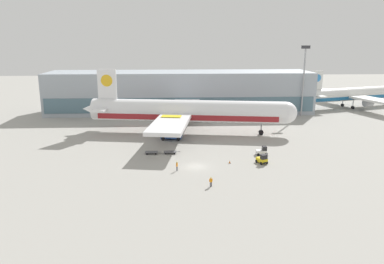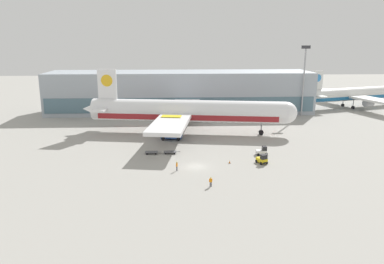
{
  "view_description": "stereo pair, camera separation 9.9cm",
  "coord_description": "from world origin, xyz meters",
  "px_view_note": "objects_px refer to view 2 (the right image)",
  "views": [
    {
      "loc": [
        -4.44,
        -70.78,
        24.58
      ],
      "look_at": [
        -0.2,
        12.58,
        4.0
      ],
      "focal_mm": 35.0,
      "sensor_mm": 36.0,
      "label": 1
    },
    {
      "loc": [
        -4.34,
        -70.79,
        24.58
      ],
      "look_at": [
        -0.2,
        12.58,
        4.0
      ],
      "focal_mm": 35.0,
      "sensor_mm": 36.0,
      "label": 2
    }
  ],
  "objects_px": {
    "airplane_distant": "(355,94)",
    "ground_crew_near": "(177,165)",
    "airplane_main": "(185,112)",
    "ground_crew_far": "(211,181)",
    "baggage_dolly_second": "(170,152)",
    "traffic_cone_near": "(230,162)",
    "baggage_tug_mid": "(262,159)",
    "baggage_dolly_lead": "(152,152)",
    "light_mast": "(304,76)",
    "scissor_lift_loader": "(172,131)",
    "baggage_tug_foreground": "(262,151)"
  },
  "relations": [
    {
      "from": "airplane_distant",
      "to": "ground_crew_near",
      "type": "height_order",
      "value": "airplane_distant"
    },
    {
      "from": "airplane_main",
      "to": "airplane_distant",
      "type": "xyz_separation_m",
      "value": [
        64.71,
        36.65,
        -1.02
      ]
    },
    {
      "from": "airplane_main",
      "to": "ground_crew_far",
      "type": "xyz_separation_m",
      "value": [
        3.31,
        -38.8,
        -4.81
      ]
    },
    {
      "from": "baggage_dolly_second",
      "to": "traffic_cone_near",
      "type": "xyz_separation_m",
      "value": [
        12.24,
        -7.32,
        -0.09
      ]
    },
    {
      "from": "baggage_tug_mid",
      "to": "baggage_dolly_lead",
      "type": "relative_size",
      "value": 0.75
    },
    {
      "from": "ground_crew_far",
      "to": "baggage_tug_mid",
      "type": "bearing_deg",
      "value": -139.35
    },
    {
      "from": "baggage_dolly_second",
      "to": "ground_crew_far",
      "type": "height_order",
      "value": "ground_crew_far"
    },
    {
      "from": "airplane_distant",
      "to": "ground_crew_far",
      "type": "distance_m",
      "value": 97.35
    },
    {
      "from": "light_mast",
      "to": "airplane_main",
      "type": "distance_m",
      "value": 45.48
    },
    {
      "from": "airplane_distant",
      "to": "baggage_tug_mid",
      "type": "height_order",
      "value": "airplane_distant"
    },
    {
      "from": "light_mast",
      "to": "baggage_tug_mid",
      "type": "relative_size",
      "value": 8.2
    },
    {
      "from": "scissor_lift_loader",
      "to": "baggage_dolly_second",
      "type": "xyz_separation_m",
      "value": [
        -0.31,
        -12.48,
        -1.86
      ]
    },
    {
      "from": "scissor_lift_loader",
      "to": "ground_crew_far",
      "type": "height_order",
      "value": "scissor_lift_loader"
    },
    {
      "from": "ground_crew_near",
      "to": "ground_crew_far",
      "type": "distance_m",
      "value": 10.15
    },
    {
      "from": "baggage_tug_mid",
      "to": "baggage_dolly_second",
      "type": "xyz_separation_m",
      "value": [
        -18.86,
        7.81,
        -0.49
      ]
    },
    {
      "from": "airplane_distant",
      "to": "baggage_tug_mid",
      "type": "relative_size",
      "value": 16.69
    },
    {
      "from": "baggage_dolly_second",
      "to": "traffic_cone_near",
      "type": "distance_m",
      "value": 14.26
    },
    {
      "from": "light_mast",
      "to": "baggage_tug_mid",
      "type": "xyz_separation_m",
      "value": [
        -24.44,
        -48.19,
        -12.39
      ]
    },
    {
      "from": "baggage_dolly_lead",
      "to": "baggage_tug_mid",
      "type": "bearing_deg",
      "value": -18.91
    },
    {
      "from": "ground_crew_near",
      "to": "light_mast",
      "type": "bearing_deg",
      "value": 161.58
    },
    {
      "from": "ground_crew_near",
      "to": "airplane_main",
      "type": "bearing_deg",
      "value": -163.95
    },
    {
      "from": "baggage_tug_foreground",
      "to": "traffic_cone_near",
      "type": "xyz_separation_m",
      "value": [
        -7.94,
        -5.21,
        -0.57
      ]
    },
    {
      "from": "light_mast",
      "to": "baggage_tug_mid",
      "type": "distance_m",
      "value": 55.44
    },
    {
      "from": "scissor_lift_loader",
      "to": "traffic_cone_near",
      "type": "xyz_separation_m",
      "value": [
        11.94,
        -19.8,
        -1.94
      ]
    },
    {
      "from": "scissor_lift_loader",
      "to": "ground_crew_near",
      "type": "relative_size",
      "value": 3.25
    },
    {
      "from": "airplane_main",
      "to": "baggage_tug_foreground",
      "type": "xyz_separation_m",
      "value": [
        16.37,
        -21.19,
        -4.96
      ]
    },
    {
      "from": "airplane_main",
      "to": "baggage_tug_mid",
      "type": "relative_size",
      "value": 20.72
    },
    {
      "from": "baggage_dolly_second",
      "to": "ground_crew_far",
      "type": "relative_size",
      "value": 2.12
    },
    {
      "from": "airplane_main",
      "to": "baggage_dolly_lead",
      "type": "relative_size",
      "value": 15.61
    },
    {
      "from": "scissor_lift_loader",
      "to": "baggage_tug_mid",
      "type": "distance_m",
      "value": 27.54
    },
    {
      "from": "baggage_tug_mid",
      "to": "baggage_dolly_second",
      "type": "bearing_deg",
      "value": -135.49
    },
    {
      "from": "baggage_tug_foreground",
      "to": "airplane_main",
      "type": "bearing_deg",
      "value": 128.41
    },
    {
      "from": "baggage_dolly_lead",
      "to": "baggage_dolly_second",
      "type": "xyz_separation_m",
      "value": [
        4.12,
        0.01,
        0.0
      ]
    },
    {
      "from": "baggage_tug_foreground",
      "to": "baggage_dolly_second",
      "type": "height_order",
      "value": "baggage_tug_foreground"
    },
    {
      "from": "baggage_tug_foreground",
      "to": "ground_crew_near",
      "type": "distance_m",
      "value": 20.94
    },
    {
      "from": "scissor_lift_loader",
      "to": "ground_crew_near",
      "type": "bearing_deg",
      "value": -78.48
    },
    {
      "from": "traffic_cone_near",
      "to": "light_mast",
      "type": "bearing_deg",
      "value": 56.93
    },
    {
      "from": "light_mast",
      "to": "scissor_lift_loader",
      "type": "relative_size",
      "value": 3.8
    },
    {
      "from": "traffic_cone_near",
      "to": "baggage_tug_mid",
      "type": "bearing_deg",
      "value": -4.29
    },
    {
      "from": "airplane_main",
      "to": "airplane_distant",
      "type": "relative_size",
      "value": 1.24
    },
    {
      "from": "traffic_cone_near",
      "to": "ground_crew_near",
      "type": "bearing_deg",
      "value": -159.65
    },
    {
      "from": "light_mast",
      "to": "airplane_distant",
      "type": "distance_m",
      "value": 30.7
    },
    {
      "from": "scissor_lift_loader",
      "to": "baggage_tug_foreground",
      "type": "height_order",
      "value": "scissor_lift_loader"
    },
    {
      "from": "baggage_dolly_second",
      "to": "airplane_distant",
      "type": "bearing_deg",
      "value": 38.96
    },
    {
      "from": "airplane_main",
      "to": "traffic_cone_near",
      "type": "bearing_deg",
      "value": -63.37
    },
    {
      "from": "light_mast",
      "to": "ground_crew_far",
      "type": "xyz_separation_m",
      "value": [
        -36.18,
        -60.1,
        -12.24
      ]
    },
    {
      "from": "ground_crew_far",
      "to": "scissor_lift_loader",
      "type": "bearing_deg",
      "value": -82.81
    },
    {
      "from": "light_mast",
      "to": "baggage_dolly_second",
      "type": "relative_size",
      "value": 6.18
    },
    {
      "from": "airplane_main",
      "to": "scissor_lift_loader",
      "type": "xyz_separation_m",
      "value": [
        -3.5,
        -6.59,
        -3.59
      ]
    },
    {
      "from": "baggage_dolly_lead",
      "to": "baggage_dolly_second",
      "type": "relative_size",
      "value": 1.0
    }
  ]
}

